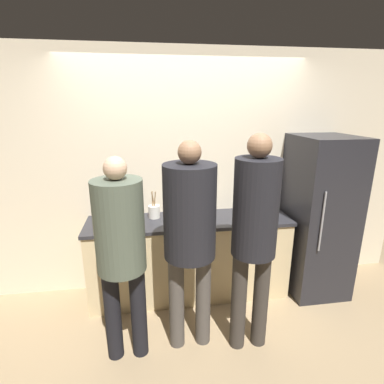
# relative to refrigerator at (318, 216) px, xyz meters

# --- Properties ---
(ground_plane) EXTENTS (14.00, 14.00, 0.00)m
(ground_plane) POSITION_rel_refrigerator_xyz_m (-1.41, -0.24, -0.87)
(ground_plane) COLOR #9E8460
(wall_back) EXTENTS (5.20, 0.06, 2.60)m
(wall_back) POSITION_rel_refrigerator_xyz_m (-1.41, 0.37, 0.43)
(wall_back) COLOR beige
(wall_back) RESTS_ON ground_plane
(counter) EXTENTS (2.12, 0.58, 0.88)m
(counter) POSITION_rel_refrigerator_xyz_m (-1.41, 0.09, -0.42)
(counter) COLOR beige
(counter) RESTS_ON ground_plane
(refrigerator) EXTENTS (0.60, 0.72, 1.73)m
(refrigerator) POSITION_rel_refrigerator_xyz_m (0.00, 0.00, 0.00)
(refrigerator) COLOR #232328
(refrigerator) RESTS_ON ground_plane
(person_left) EXTENTS (0.37, 0.37, 1.69)m
(person_left) POSITION_rel_refrigerator_xyz_m (-2.04, -0.69, 0.16)
(person_left) COLOR black
(person_left) RESTS_ON ground_plane
(person_center) EXTENTS (0.42, 0.42, 1.79)m
(person_center) POSITION_rel_refrigerator_xyz_m (-1.51, -0.65, 0.24)
(person_center) COLOR #4C4742
(person_center) RESTS_ON ground_plane
(person_right) EXTENTS (0.35, 0.35, 1.84)m
(person_right) POSITION_rel_refrigerator_xyz_m (-1.00, -0.74, 0.24)
(person_right) COLOR #38332D
(person_right) RESTS_ON ground_plane
(fruit_bowl) EXTENTS (0.36, 0.36, 0.13)m
(fruit_bowl) POSITION_rel_refrigerator_xyz_m (-1.28, 0.18, 0.06)
(fruit_bowl) COLOR beige
(fruit_bowl) RESTS_ON counter
(utensil_crock) EXTENTS (0.12, 0.12, 0.29)m
(utensil_crock) POSITION_rel_refrigerator_xyz_m (-1.77, 0.18, 0.09)
(utensil_crock) COLOR silver
(utensil_crock) RESTS_ON counter
(bottle_red) EXTENTS (0.07, 0.07, 0.23)m
(bottle_red) POSITION_rel_refrigerator_xyz_m (-2.26, 0.02, 0.11)
(bottle_red) COLOR red
(bottle_red) RESTS_ON counter
(cup_red) EXTENTS (0.09, 0.09, 0.08)m
(cup_red) POSITION_rel_refrigerator_xyz_m (-2.20, -0.10, 0.06)
(cup_red) COLOR #A33D33
(cup_red) RESTS_ON counter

